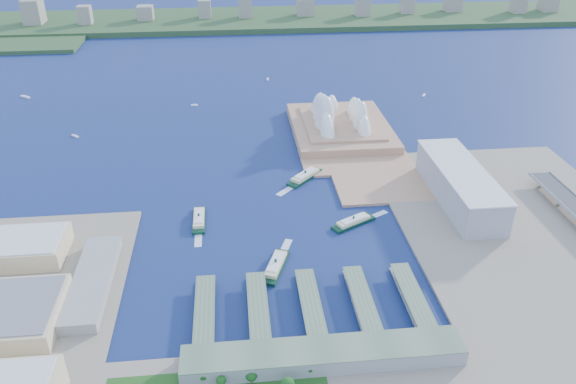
{
  "coord_description": "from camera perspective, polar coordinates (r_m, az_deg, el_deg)",
  "views": [
    {
      "loc": [
        -39.85,
        -420.46,
        302.59
      ],
      "look_at": [
        12.92,
        88.06,
        18.0
      ],
      "focal_mm": 35.0,
      "sensor_mm": 36.0,
      "label": 1
    }
  ],
  "objects": [
    {
      "name": "far_shore",
      "position": [
        1432.08,
        -4.4,
        17.07
      ],
      "size": [
        2200.0,
        260.0,
        12.0
      ],
      "primitive_type": "cube",
      "color": "#2D4926",
      "rests_on": "ground"
    },
    {
      "name": "far_skyline",
      "position": [
        1405.88,
        -4.42,
        18.24
      ],
      "size": [
        1900.0,
        140.0,
        55.0
      ],
      "primitive_type": null,
      "color": "gray",
      "rests_on": "far_shore"
    },
    {
      "name": "ground",
      "position": [
        519.56,
        -0.42,
        -6.52
      ],
      "size": [
        3000.0,
        3000.0,
        0.0
      ],
      "primitive_type": "plane",
      "color": "#0E1942",
      "rests_on": "ground"
    },
    {
      "name": "terminal_building",
      "position": [
        413.15,
        3.63,
        -16.26
      ],
      "size": [
        200.0,
        28.0,
        12.0
      ],
      "primitive_type": "cube",
      "color": "gray",
      "rests_on": "south_land"
    },
    {
      "name": "peninsula",
      "position": [
        758.55,
        5.8,
        5.56
      ],
      "size": [
        135.0,
        220.0,
        3.0
      ],
      "primitive_type": "cube",
      "color": "tan",
      "rests_on": "ground"
    },
    {
      "name": "boat_b",
      "position": [
        881.38,
        -9.48,
        8.72
      ],
      "size": [
        9.97,
        3.68,
        2.67
      ],
      "primitive_type": null,
      "rotation": [
        0.0,
        0.0,
        1.55
      ],
      "color": "white",
      "rests_on": "ground"
    },
    {
      "name": "ferry_b",
      "position": [
        647.95,
        1.77,
        1.76
      ],
      "size": [
        47.49,
        48.58,
        10.24
      ],
      "primitive_type": null,
      "rotation": [
        0.0,
        0.0,
        -0.77
      ],
      "color": "black",
      "rests_on": "ground"
    },
    {
      "name": "ferry_d",
      "position": [
        566.19,
        6.67,
        -2.88
      ],
      "size": [
        48.54,
        33.99,
        9.17
      ],
      "primitive_type": null,
      "rotation": [
        0.0,
        0.0,
        2.07
      ],
      "color": "black",
      "rests_on": "ground"
    },
    {
      "name": "toaster_building",
      "position": [
        620.64,
        17.05,
        0.69
      ],
      "size": [
        45.0,
        155.0,
        35.0
      ],
      "primitive_type": "cube",
      "color": "#96969B",
      "rests_on": "east_land"
    },
    {
      "name": "boat_a",
      "position": [
        812.45,
        -20.81,
        5.36
      ],
      "size": [
        11.18,
        10.51,
        2.37
      ],
      "primitive_type": null,
      "rotation": [
        0.0,
        0.0,
        0.84
      ],
      "color": "white",
      "rests_on": "ground"
    },
    {
      "name": "boat_e",
      "position": [
        991.41,
        -2.08,
        11.4
      ],
      "size": [
        4.55,
        11.56,
        2.77
      ],
      "primitive_type": null,
      "rotation": [
        0.0,
        0.0,
        -0.09
      ],
      "color": "white",
      "rests_on": "ground"
    },
    {
      "name": "ferry_wharves",
      "position": [
        459.36,
        2.28,
        -11.36
      ],
      "size": [
        184.0,
        90.0,
        9.3
      ],
      "primitive_type": null,
      "color": "#55684F",
      "rests_on": "ground"
    },
    {
      "name": "boat_d",
      "position": [
        997.27,
        -25.13,
        8.77
      ],
      "size": [
        17.22,
        13.36,
        3.05
      ],
      "primitive_type": null,
      "rotation": [
        0.0,
        0.0,
        0.98
      ],
      "color": "white",
      "rests_on": "ground"
    },
    {
      "name": "east_land",
      "position": [
        553.37,
        25.94,
        -7.25
      ],
      "size": [
        240.0,
        500.0,
        3.0
      ],
      "primitive_type": "cube",
      "color": "gray",
      "rests_on": "ground"
    },
    {
      "name": "ferry_a",
      "position": [
        573.7,
        -9.05,
        -2.59
      ],
      "size": [
        12.87,
        49.08,
        9.26
      ],
      "primitive_type": null,
      "rotation": [
        0.0,
        0.0,
        0.01
      ],
      "color": "black",
      "rests_on": "ground"
    },
    {
      "name": "boat_c",
      "position": [
        938.75,
        13.63,
        9.56
      ],
      "size": [
        8.98,
        11.64,
        2.61
      ],
      "primitive_type": null,
      "rotation": [
        0.0,
        0.0,
        2.59
      ],
      "color": "white",
      "rests_on": "ground"
    },
    {
      "name": "ferry_c",
      "position": [
        501.59,
        -1.27,
        -7.31
      ],
      "size": [
        30.39,
        52.87,
        9.75
      ],
      "primitive_type": null,
      "rotation": [
        0.0,
        0.0,
        2.78
      ],
      "color": "black",
      "rests_on": "ground"
    },
    {
      "name": "opera_house",
      "position": [
        764.76,
        5.44,
        8.25
      ],
      "size": [
        134.0,
        180.0,
        58.0
      ],
      "primitive_type": null,
      "color": "white",
      "rests_on": "peninsula"
    }
  ]
}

